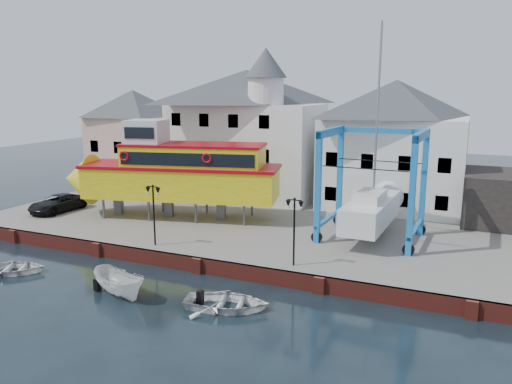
% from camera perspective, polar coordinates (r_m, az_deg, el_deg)
% --- Properties ---
extents(ground, '(140.00, 140.00, 0.00)m').
position_cam_1_polar(ground, '(32.28, -6.68, -9.18)').
color(ground, black).
rests_on(ground, ground).
extents(hardstanding, '(44.00, 22.00, 1.00)m').
position_cam_1_polar(hardstanding, '(41.51, 0.94, -3.58)').
color(hardstanding, '#605B56').
rests_on(hardstanding, ground).
extents(quay_wall, '(44.00, 0.47, 1.00)m').
position_cam_1_polar(quay_wall, '(32.19, -6.61, -8.29)').
color(quay_wall, maroon).
rests_on(quay_wall, ground).
extents(building_pink, '(8.00, 7.00, 10.30)m').
position_cam_1_polar(building_pink, '(55.42, -13.69, 5.93)').
color(building_pink, tan).
rests_on(building_pink, hardstanding).
extents(building_white_main, '(14.00, 8.30, 14.00)m').
position_cam_1_polar(building_white_main, '(48.91, -1.00, 6.93)').
color(building_white_main, white).
rests_on(building_white_main, hardstanding).
extents(building_white_right, '(12.00, 8.00, 11.20)m').
position_cam_1_polar(building_white_right, '(45.67, 15.45, 5.21)').
color(building_white_right, white).
rests_on(building_white_right, hardstanding).
extents(lamp_post_left, '(1.12, 0.32, 4.20)m').
position_cam_1_polar(lamp_post_left, '(34.14, -11.66, -0.86)').
color(lamp_post_left, black).
rests_on(lamp_post_left, hardstanding).
extents(lamp_post_right, '(1.12, 0.32, 4.20)m').
position_cam_1_polar(lamp_post_right, '(29.65, 4.41, -2.58)').
color(lamp_post_right, black).
rests_on(lamp_post_right, hardstanding).
extents(tour_boat, '(18.86, 8.37, 7.99)m').
position_cam_1_polar(tour_boat, '(41.50, -10.01, 2.28)').
color(tour_boat, '#59595E').
rests_on(tour_boat, hardstanding).
extents(travel_lift, '(7.19, 9.95, 14.88)m').
position_cam_1_polar(travel_lift, '(36.82, 13.35, -1.13)').
color(travel_lift, blue).
rests_on(travel_lift, hardstanding).
extents(van, '(2.70, 5.35, 1.45)m').
position_cam_1_polar(van, '(46.49, -21.72, -1.19)').
color(van, black).
rests_on(van, hardstanding).
extents(motorboat_a, '(4.56, 2.96, 1.65)m').
position_cam_1_polar(motorboat_a, '(29.86, -15.27, -11.33)').
color(motorboat_a, silver).
rests_on(motorboat_a, ground).
extents(motorboat_b, '(5.24, 4.27, 0.95)m').
position_cam_1_polar(motorboat_b, '(27.31, -3.39, -13.17)').
color(motorboat_b, silver).
rests_on(motorboat_b, ground).
extents(motorboat_d, '(5.06, 4.54, 0.86)m').
position_cam_1_polar(motorboat_d, '(35.64, -26.11, -8.30)').
color(motorboat_d, silver).
rests_on(motorboat_d, ground).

